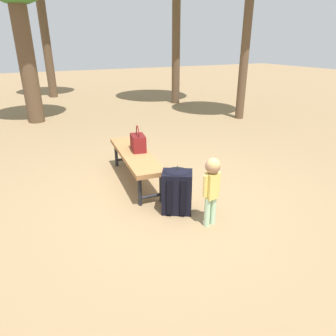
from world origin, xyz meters
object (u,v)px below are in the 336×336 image
(child_standing, at_px, (212,182))
(backpack_large, at_px, (177,189))
(handbag, at_px, (138,142))
(park_bench, at_px, (135,156))

(child_standing, xyz_separation_m, backpack_large, (-0.43, -0.19, -0.24))
(handbag, bearing_deg, park_bench, -47.58)
(child_standing, bearing_deg, park_bench, -167.42)
(handbag, xyz_separation_m, child_standing, (1.51, 0.24, -0.05))
(park_bench, relative_size, child_standing, 2.04)
(child_standing, relative_size, backpack_large, 1.36)
(park_bench, height_order, child_standing, child_standing)
(park_bench, bearing_deg, child_standing, 12.58)
(handbag, relative_size, backpack_large, 0.62)
(handbag, distance_m, backpack_large, 1.11)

